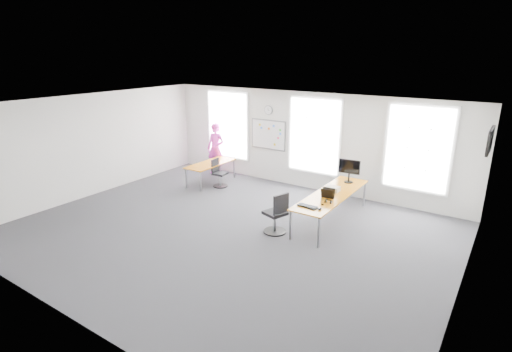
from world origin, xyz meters
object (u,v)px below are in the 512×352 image
Objects in this scene: chair_right at (277,216)px; monitor at (349,169)px; keyboard at (308,206)px; headphones at (328,202)px; desk_right at (332,195)px; desk_left at (211,165)px; chair_left at (219,174)px; person at (216,149)px.

monitor is (0.81, 2.43, 0.69)m from chair_right.
headphones reaches higher than keyboard.
desk_right is 4.61m from desk_left.
chair_left is (-3.32, 1.94, -0.06)m from chair_right.
chair_right is at bearing -120.41° from desk_right.
chair_left is at bearing -178.32° from monitor.
keyboard is (4.01, -1.73, 0.37)m from chair_left.
chair_left is 1.51m from person.
person reaches higher than desk_right.
desk_left is 1.08m from person.
headphones is at bearing -16.38° from desk_left.
desk_left is at bearing 170.94° from desk_right.
chair_right is 6.07× the size of headphones.
chair_right is at bearing -113.43° from monitor.
headphones is (0.99, 0.68, 0.35)m from chair_right.
chair_right is at bearing -153.20° from keyboard.
desk_left is 4.96m from headphones.
keyboard reaches higher than desk_left.
monitor is (4.12, 0.49, 0.74)m from chair_left.
person is (-5.07, 1.63, 0.19)m from desk_right.
keyboard is at bearing -34.10° from person.
desk_left is 4.83m from keyboard.
headphones reaches higher than desk_right.
desk_left is 10.88× the size of headphones.
desk_left is 3.77× the size of keyboard.
keyboard is (-0.10, -1.14, 0.06)m from desk_right.
monitor is at bearing 110.89° from headphones.
person reaches higher than chair_left.
chair_right is 1.25m from headphones.
chair_right is at bearing -126.08° from chair_left.
desk_left is at bearing -65.25° from person.
desk_right is 1.16m from monitor.
chair_right reaches higher than keyboard.
desk_right is 4.81× the size of monitor.
chair_right reaches higher than chair_left.
keyboard is (4.45, -1.86, 0.15)m from desk_left.
desk_left is 2.86× the size of monitor.
keyboard reaches higher than desk_right.
monitor reaches higher than chair_left.
monitor reaches higher than keyboard.
desk_left is 1.79× the size of chair_right.
headphones is at bearing -112.04° from chair_left.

